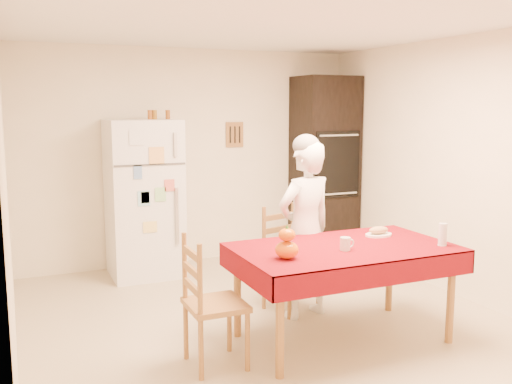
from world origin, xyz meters
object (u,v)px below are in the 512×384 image
chair_far (286,254)px  coffee_mug (345,244)px  seated_woman (305,230)px  wine_glass (443,234)px  pumpkin_lower (287,250)px  bread_plate (379,235)px  oven_cabinet (325,166)px  refrigerator (144,198)px  chair_left (207,298)px  dining_table (344,255)px

chair_far → coffee_mug: 0.99m
seated_woman → wine_glass: seated_woman is taller
pumpkin_lower → bread_plate: bearing=18.0°
oven_cabinet → seated_woman: oven_cabinet is taller
seated_woman → wine_glass: bearing=118.7°
wine_glass → refrigerator: bearing=123.3°
coffee_mug → wine_glass: size_ratio=0.57×
chair_left → bread_plate: 1.63m
chair_left → pumpkin_lower: 0.66m
coffee_mug → oven_cabinet: bearing=62.9°
refrigerator → dining_table: (1.04, -2.39, -0.16)m
dining_table → coffee_mug: coffee_mug is taller
wine_glass → seated_woman: bearing=130.6°
refrigerator → oven_cabinet: oven_cabinet is taller
chair_left → bread_plate: size_ratio=3.96×
dining_table → oven_cabinet: bearing=62.9°
wine_glass → bread_plate: bearing=118.7°
refrigerator → seated_woman: refrigerator is taller
wine_glass → pumpkin_lower: bearing=173.7°
chair_left → pumpkin_lower: chair_left is taller
coffee_mug → pumpkin_lower: size_ratio=0.59×
oven_cabinet → bread_plate: bearing=-109.2°
wine_glass → chair_left: bearing=172.1°
chair_left → wine_glass: (1.86, -0.26, 0.34)m
oven_cabinet → wine_glass: size_ratio=12.50×
chair_far → wine_glass: 1.42m
chair_left → wine_glass: size_ratio=5.40×
dining_table → coffee_mug: (-0.06, -0.11, 0.12)m
refrigerator → oven_cabinet: bearing=1.2°
chair_left → seated_woman: 1.30m
refrigerator → coffee_mug: 2.68m
dining_table → bread_plate: bearing=22.4°
bread_plate → refrigerator: bearing=124.3°
seated_woman → pumpkin_lower: (-0.54, -0.73, 0.05)m
chair_left → pumpkin_lower: (0.57, -0.12, 0.32)m
refrigerator → bread_plate: size_ratio=7.08×
chair_far → bread_plate: (0.54, -0.64, 0.26)m
chair_left → oven_cabinet: bearing=-43.9°
oven_cabinet → chair_left: bearing=-134.0°
chair_far → oven_cabinet: bearing=33.9°
wine_glass → bread_plate: size_ratio=0.73×
chair_far → pumpkin_lower: 1.13m
oven_cabinet → chair_far: oven_cabinet is taller
dining_table → coffee_mug: 0.17m
pumpkin_lower → refrigerator: bearing=100.5°
dining_table → bread_plate: (0.46, 0.19, 0.08)m
chair_left → coffee_mug: size_ratio=9.50×
chair_far → pumpkin_lower: (-0.49, -0.97, 0.32)m
seated_woman → oven_cabinet: bearing=-136.4°
wine_glass → oven_cabinet: bearing=79.1°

